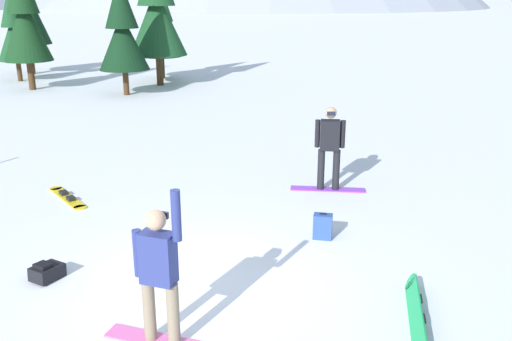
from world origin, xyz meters
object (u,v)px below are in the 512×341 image
at_px(snowboarder_foreground, 159,273).
at_px(loose_snowboard_near_right, 416,311).
at_px(backpack_blue, 323,227).
at_px(pine_tree_tall, 24,17).
at_px(pine_tree_twin, 156,9).
at_px(pine_tree_slender, 14,29).
at_px(loose_snowboard_far_spare, 67,197).
at_px(backpack_black, 47,272).
at_px(snowboarder_midground, 330,147).
at_px(pine_tree_short, 122,31).
at_px(pine_tree_leaning, 160,24).

distance_m(snowboarder_foreground, loose_snowboard_near_right, 3.33).
xyz_separation_m(backpack_blue, pine_tree_tall, (-7.49, 17.26, 2.85)).
height_order(pine_tree_twin, pine_tree_slender, pine_tree_twin).
bearing_deg(loose_snowboard_far_spare, loose_snowboard_near_right, -48.80).
bearing_deg(backpack_black, pine_tree_twin, 82.15).
bearing_deg(snowboarder_midground, pine_tree_short, 108.84).
height_order(loose_snowboard_near_right, pine_tree_short, pine_tree_short).
distance_m(snowboarder_foreground, pine_tree_leaning, 22.02).
height_order(snowboarder_midground, loose_snowboard_near_right, snowboarder_midground).
xyz_separation_m(backpack_blue, pine_tree_twin, (-1.98, 17.35, 3.13)).
distance_m(backpack_blue, pine_tree_twin, 17.74).
height_order(loose_snowboard_far_spare, pine_tree_tall, pine_tree_tall).
relative_size(loose_snowboard_near_right, pine_tree_twin, 0.29).
bearing_deg(loose_snowboard_near_right, pine_tree_tall, 111.53).
relative_size(pine_tree_twin, pine_tree_tall, 1.09).
bearing_deg(pine_tree_twin, snowboarder_foreground, -92.52).
distance_m(snowboarder_midground, backpack_black, 6.11).
bearing_deg(backpack_blue, pine_tree_slender, 113.00).
bearing_deg(snowboarder_midground, backpack_black, -151.81).
relative_size(loose_snowboard_near_right, pine_tree_tall, 0.31).
xyz_separation_m(snowboarder_midground, backpack_black, (-5.34, -2.86, -0.83)).
relative_size(backpack_blue, pine_tree_tall, 0.08).
distance_m(loose_snowboard_far_spare, pine_tree_short, 12.45).
distance_m(loose_snowboard_near_right, pine_tree_leaning, 22.37).
xyz_separation_m(loose_snowboard_near_right, pine_tree_twin, (-2.35, 20.01, 3.21)).
xyz_separation_m(snowboarder_midground, pine_tree_short, (-4.35, 12.76, 1.61)).
bearing_deg(backpack_black, snowboarder_foreground, -50.37).
distance_m(snowboarder_foreground, snowboarder_midground, 6.08).
xyz_separation_m(pine_tree_leaning, pine_tree_twin, (-0.21, -2.11, 0.74)).
xyz_separation_m(backpack_blue, pine_tree_leaning, (-1.77, 19.47, 2.39)).
height_order(snowboarder_foreground, snowboarder_midground, snowboarder_foreground).
bearing_deg(pine_tree_short, pine_tree_twin, 56.85).
bearing_deg(pine_tree_leaning, loose_snowboard_far_spare, -99.50).
bearing_deg(backpack_black, pine_tree_leaning, 82.39).
bearing_deg(snowboarder_foreground, pine_tree_twin, 87.48).
bearing_deg(pine_tree_leaning, pine_tree_twin, -95.61).
distance_m(snowboarder_foreground, pine_tree_twin, 19.98).
relative_size(backpack_blue, pine_tree_short, 0.10).
height_order(loose_snowboard_near_right, backpack_black, backpack_black).
xyz_separation_m(snowboarder_foreground, pine_tree_twin, (0.87, 19.81, 2.40)).
bearing_deg(pine_tree_tall, pine_tree_slender, 110.07).
distance_m(loose_snowboard_near_right, backpack_black, 5.26).
bearing_deg(snowboarder_foreground, pine_tree_short, 91.98).
distance_m(pine_tree_twin, pine_tree_tall, 5.52).
height_order(backpack_blue, pine_tree_slender, pine_tree_slender).
distance_m(pine_tree_twin, pine_tree_short, 2.81).
height_order(loose_snowboard_near_right, pine_tree_twin, pine_tree_twin).
relative_size(pine_tree_leaning, pine_tree_short, 1.01).
relative_size(snowboarder_foreground, loose_snowboard_far_spare, 1.25).
distance_m(loose_snowboard_near_right, pine_tree_twin, 20.40).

